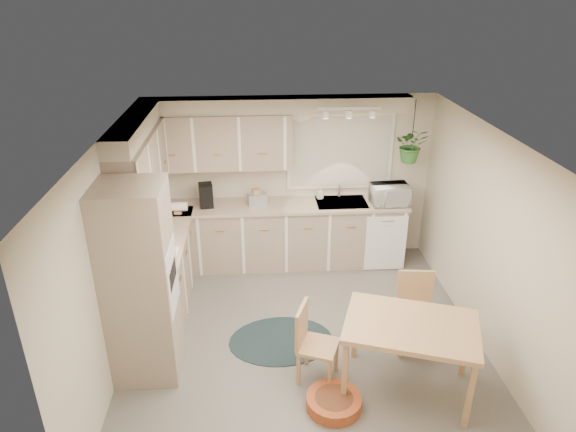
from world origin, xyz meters
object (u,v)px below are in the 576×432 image
object	(u,v)px
chair_back	(416,315)
pet_bed	(334,402)
braided_rug	(281,340)
dining_table	(408,357)
chair_left	(318,344)
microwave	(390,192)

from	to	relation	value
chair_back	pet_bed	bearing A→B (deg)	45.09
braided_rug	dining_table	bearing A→B (deg)	-34.80
dining_table	braided_rug	bearing A→B (deg)	145.20
dining_table	chair_back	distance (m)	0.68
pet_bed	chair_back	bearing A→B (deg)	39.04
chair_left	braided_rug	xyz separation A→B (m)	(-0.35, 0.62, -0.42)
dining_table	braided_rug	world-z (taller)	dining_table
braided_rug	microwave	distance (m)	2.61
chair_back	pet_bed	size ratio (longest dim) A/B	1.65
chair_left	braided_rug	world-z (taller)	chair_left
dining_table	chair_left	size ratio (longest dim) A/B	1.49
pet_bed	microwave	bearing A→B (deg)	67.12
pet_bed	microwave	world-z (taller)	microwave
chair_left	dining_table	bearing A→B (deg)	96.35
chair_left	microwave	distance (m)	2.75
chair_left	pet_bed	bearing A→B (deg)	34.69
chair_back	microwave	size ratio (longest dim) A/B	1.73
chair_back	braided_rug	xyz separation A→B (m)	(-1.48, 0.22, -0.44)
microwave	chair_left	bearing A→B (deg)	-122.49
chair_left	microwave	world-z (taller)	microwave
microwave	chair_back	bearing A→B (deg)	-98.03
braided_rug	pet_bed	world-z (taller)	pet_bed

